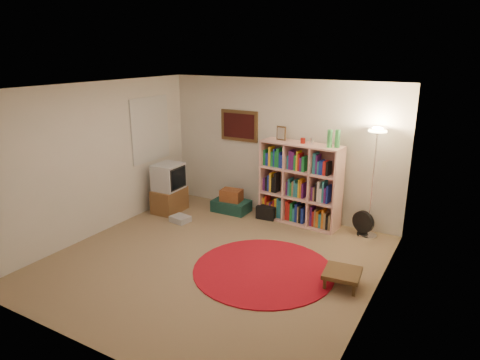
# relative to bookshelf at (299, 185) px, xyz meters

# --- Properties ---
(room) EXTENTS (4.54, 4.54, 2.54)m
(room) POSITION_rel_bookshelf_xyz_m (-0.55, -1.95, 0.56)
(room) COLOR #8B7052
(room) RESTS_ON ground
(bookshelf) EXTENTS (1.48, 0.54, 1.74)m
(bookshelf) POSITION_rel_bookshelf_xyz_m (0.00, 0.00, 0.00)
(bookshelf) COLOR #FFB9AA
(bookshelf) RESTS_ON ground
(floor_lamp) EXTENTS (0.44, 0.44, 1.84)m
(floor_lamp) POSITION_rel_bookshelf_xyz_m (1.26, -0.00, 0.82)
(floor_lamp) COLOR white
(floor_lamp) RESTS_ON ground
(floor_fan) EXTENTS (0.38, 0.25, 0.43)m
(floor_fan) POSITION_rel_bookshelf_xyz_m (1.17, -0.01, -0.49)
(floor_fan) COLOR black
(floor_fan) RESTS_ON ground
(tv_stand) EXTENTS (0.48, 0.65, 0.93)m
(tv_stand) POSITION_rel_bookshelf_xyz_m (-2.34, -0.72, -0.25)
(tv_stand) COLOR brown
(tv_stand) RESTS_ON ground
(dvd_box) EXTENTS (0.36, 0.31, 0.11)m
(dvd_box) POSITION_rel_bookshelf_xyz_m (-1.84, -1.05, -0.65)
(dvd_box) COLOR silver
(dvd_box) RESTS_ON ground
(suitcase) EXTENTS (0.69, 0.45, 0.22)m
(suitcase) POSITION_rel_bookshelf_xyz_m (-1.31, -0.14, -0.59)
(suitcase) COLOR #143932
(suitcase) RESTS_ON ground
(wicker_basket) EXTENTS (0.42, 0.32, 0.22)m
(wicker_basket) POSITION_rel_bookshelf_xyz_m (-1.29, -0.16, -0.37)
(wicker_basket) COLOR brown
(wicker_basket) RESTS_ON suitcase
(duffel_bag) EXTENTS (0.36, 0.31, 0.24)m
(duffel_bag) POSITION_rel_bookshelf_xyz_m (-0.56, -0.09, -0.58)
(duffel_bag) COLOR black
(duffel_bag) RESTS_ON ground
(paper_towel) EXTENTS (0.13, 0.13, 0.24)m
(paper_towel) POSITION_rel_bookshelf_xyz_m (-0.38, 0.20, -0.58)
(paper_towel) COLOR silver
(paper_towel) RESTS_ON ground
(red_rug) EXTENTS (1.98, 1.98, 0.02)m
(red_rug) POSITION_rel_bookshelf_xyz_m (0.27, -1.90, -0.69)
(red_rug) COLOR maroon
(red_rug) RESTS_ON ground
(side_table) EXTENTS (0.51, 0.51, 0.21)m
(side_table) POSITION_rel_bookshelf_xyz_m (1.34, -1.75, -0.52)
(side_table) COLOR #472F19
(side_table) RESTS_ON ground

